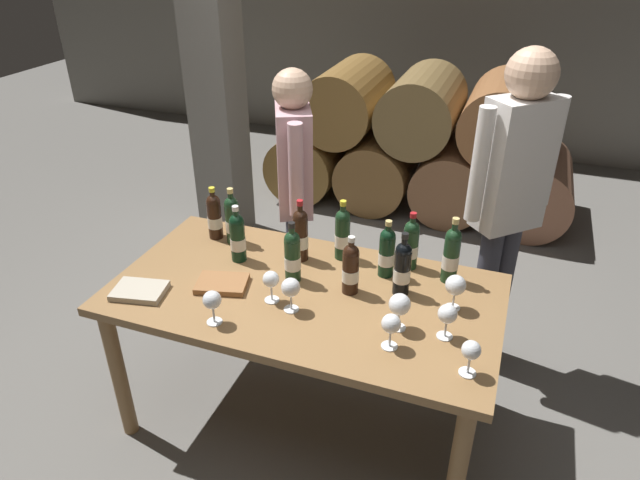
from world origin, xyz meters
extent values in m
plane|color=#66635E|center=(0.00, 0.00, 0.00)|extent=(14.00, 14.00, 0.00)
cube|color=slate|center=(0.00, 4.20, 1.40)|extent=(10.00, 0.24, 2.80)
cylinder|color=olive|center=(-0.95, 2.60, 0.30)|extent=(0.60, 0.90, 0.60)
cylinder|color=brown|center=(-0.32, 2.60, 0.30)|extent=(0.60, 0.90, 0.60)
cylinder|color=brown|center=(0.31, 2.60, 0.30)|extent=(0.60, 0.90, 0.60)
cylinder|color=#8D5D44|center=(0.95, 2.60, 0.30)|extent=(0.60, 0.90, 0.60)
cylinder|color=olive|center=(-0.63, 2.60, 0.85)|extent=(0.60, 0.90, 0.60)
cylinder|color=olive|center=(0.00, 2.60, 0.85)|extent=(0.60, 0.90, 0.60)
cylinder|color=#986137|center=(0.63, 2.60, 0.85)|extent=(0.60, 0.90, 0.60)
cube|color=slate|center=(-1.30, 1.60, 1.30)|extent=(0.32, 0.32, 2.60)
cube|color=olive|center=(0.00, 0.00, 0.74)|extent=(1.70, 0.90, 0.04)
cylinder|color=olive|center=(-0.77, -0.39, 0.36)|extent=(0.07, 0.07, 0.72)
cylinder|color=olive|center=(0.77, -0.39, 0.36)|extent=(0.07, 0.07, 0.72)
cylinder|color=olive|center=(-0.77, 0.39, 0.36)|extent=(0.07, 0.07, 0.72)
cylinder|color=olive|center=(0.77, 0.39, 0.36)|extent=(0.07, 0.07, 0.72)
cylinder|color=black|center=(0.40, 0.13, 0.86)|extent=(0.07, 0.07, 0.21)
sphere|color=black|center=(0.40, 0.13, 0.97)|extent=(0.07, 0.07, 0.07)
cylinder|color=black|center=(0.40, 0.13, 1.00)|extent=(0.03, 0.03, 0.07)
cylinder|color=black|center=(0.40, 0.13, 1.05)|extent=(0.03, 0.03, 0.02)
cylinder|color=silver|center=(0.40, 0.13, 0.85)|extent=(0.07, 0.07, 0.06)
cylinder|color=#19381E|center=(-0.08, 0.06, 0.86)|extent=(0.07, 0.07, 0.21)
sphere|color=#19381E|center=(-0.08, 0.06, 0.97)|extent=(0.07, 0.07, 0.07)
cylinder|color=#19381E|center=(-0.08, 0.06, 1.00)|extent=(0.03, 0.03, 0.06)
cylinder|color=black|center=(-0.08, 0.06, 1.04)|extent=(0.03, 0.03, 0.02)
cylinder|color=silver|center=(-0.08, 0.06, 0.85)|extent=(0.07, 0.07, 0.06)
cylinder|color=black|center=(0.19, 0.07, 0.86)|extent=(0.07, 0.07, 0.19)
sphere|color=black|center=(0.19, 0.07, 0.96)|extent=(0.07, 0.07, 0.07)
cylinder|color=black|center=(0.19, 0.07, 0.98)|extent=(0.03, 0.03, 0.06)
cylinder|color=silver|center=(0.19, 0.07, 1.02)|extent=(0.03, 0.03, 0.02)
cylinder|color=silver|center=(0.19, 0.07, 0.85)|extent=(0.07, 0.07, 0.06)
cylinder|color=#19381E|center=(-0.49, 0.28, 0.86)|extent=(0.07, 0.07, 0.21)
sphere|color=#19381E|center=(-0.49, 0.28, 0.97)|extent=(0.07, 0.07, 0.07)
cylinder|color=#19381E|center=(-0.49, 0.28, 1.00)|extent=(0.03, 0.03, 0.06)
cylinder|color=tan|center=(-0.49, 0.28, 1.04)|extent=(0.03, 0.03, 0.02)
cylinder|color=silver|center=(-0.49, 0.28, 0.85)|extent=(0.07, 0.07, 0.06)
cylinder|color=#19381E|center=(0.39, 0.35, 0.86)|extent=(0.07, 0.07, 0.20)
sphere|color=#19381E|center=(0.39, 0.35, 0.96)|extent=(0.07, 0.07, 0.07)
cylinder|color=#19381E|center=(0.39, 0.35, 0.99)|extent=(0.03, 0.03, 0.06)
cylinder|color=#B21E23|center=(0.39, 0.35, 1.03)|extent=(0.03, 0.03, 0.02)
cylinder|color=silver|center=(0.39, 0.35, 0.85)|extent=(0.07, 0.07, 0.06)
cylinder|color=black|center=(-0.39, 0.14, 0.86)|extent=(0.07, 0.07, 0.20)
sphere|color=black|center=(-0.39, 0.14, 0.97)|extent=(0.07, 0.07, 0.07)
cylinder|color=black|center=(-0.39, 0.14, 0.99)|extent=(0.03, 0.03, 0.06)
cylinder|color=silver|center=(-0.39, 0.14, 1.03)|extent=(0.03, 0.03, 0.02)
cylinder|color=silver|center=(-0.39, 0.14, 0.85)|extent=(0.07, 0.07, 0.06)
cylinder|color=#19381E|center=(0.58, 0.30, 0.87)|extent=(0.07, 0.07, 0.22)
sphere|color=#19381E|center=(0.58, 0.30, 0.99)|extent=(0.07, 0.07, 0.07)
cylinder|color=#19381E|center=(0.58, 0.30, 1.02)|extent=(0.03, 0.03, 0.07)
cylinder|color=tan|center=(0.58, 0.30, 1.06)|extent=(0.03, 0.03, 0.03)
cylinder|color=silver|center=(0.58, 0.30, 0.86)|extent=(0.07, 0.07, 0.07)
cylinder|color=black|center=(-0.60, 0.29, 0.86)|extent=(0.07, 0.07, 0.19)
sphere|color=black|center=(-0.60, 0.29, 0.96)|extent=(0.07, 0.07, 0.07)
cylinder|color=black|center=(-0.60, 0.29, 0.98)|extent=(0.03, 0.03, 0.06)
cylinder|color=gold|center=(-0.60, 0.29, 1.03)|extent=(0.03, 0.03, 0.02)
cylinder|color=silver|center=(-0.60, 0.29, 0.85)|extent=(0.07, 0.07, 0.06)
cylinder|color=black|center=(0.30, 0.25, 0.86)|extent=(0.07, 0.07, 0.19)
sphere|color=black|center=(0.30, 0.25, 0.96)|extent=(0.07, 0.07, 0.07)
cylinder|color=black|center=(0.30, 0.25, 0.99)|extent=(0.03, 0.03, 0.06)
cylinder|color=tan|center=(0.30, 0.25, 1.03)|extent=(0.03, 0.03, 0.02)
cylinder|color=silver|center=(0.30, 0.25, 0.85)|extent=(0.07, 0.07, 0.06)
cylinder|color=black|center=(-0.11, 0.24, 0.87)|extent=(0.07, 0.07, 0.22)
sphere|color=black|center=(-0.11, 0.24, 0.98)|extent=(0.07, 0.07, 0.07)
cylinder|color=black|center=(-0.11, 0.24, 1.01)|extent=(0.03, 0.03, 0.07)
cylinder|color=#B21E23|center=(-0.11, 0.24, 1.06)|extent=(0.03, 0.03, 0.02)
cylinder|color=silver|center=(-0.11, 0.24, 0.86)|extent=(0.07, 0.07, 0.07)
cylinder|color=#19381E|center=(0.07, 0.33, 0.87)|extent=(0.07, 0.07, 0.21)
sphere|color=#19381E|center=(0.07, 0.33, 0.98)|extent=(0.07, 0.07, 0.07)
cylinder|color=#19381E|center=(0.07, 0.33, 1.00)|extent=(0.03, 0.03, 0.07)
cylinder|color=gold|center=(0.07, 0.33, 1.05)|extent=(0.03, 0.03, 0.02)
cylinder|color=silver|center=(0.07, 0.33, 0.86)|extent=(0.07, 0.07, 0.06)
cylinder|color=white|center=(0.00, -0.15, 0.76)|extent=(0.06, 0.06, 0.00)
cylinder|color=white|center=(0.00, -0.15, 0.80)|extent=(0.01, 0.01, 0.07)
sphere|color=white|center=(0.00, -0.15, 0.87)|extent=(0.08, 0.08, 0.08)
cylinder|color=white|center=(0.63, 0.10, 0.76)|extent=(0.06, 0.06, 0.00)
cylinder|color=white|center=(0.63, 0.10, 0.80)|extent=(0.01, 0.01, 0.07)
sphere|color=white|center=(0.63, 0.10, 0.88)|extent=(0.09, 0.09, 0.09)
cylinder|color=white|center=(0.44, -0.23, 0.76)|extent=(0.06, 0.06, 0.00)
cylinder|color=white|center=(0.44, -0.23, 0.80)|extent=(0.01, 0.01, 0.07)
sphere|color=white|center=(0.44, -0.23, 0.87)|extent=(0.07, 0.07, 0.07)
cylinder|color=white|center=(-0.26, -0.33, 0.76)|extent=(0.06, 0.06, 0.00)
cylinder|color=white|center=(-0.26, -0.33, 0.80)|extent=(0.01, 0.01, 0.07)
sphere|color=white|center=(-0.26, -0.33, 0.87)|extent=(0.08, 0.08, 0.08)
cylinder|color=white|center=(0.74, -0.28, 0.76)|extent=(0.06, 0.06, 0.00)
cylinder|color=white|center=(0.74, -0.28, 0.80)|extent=(0.01, 0.01, 0.07)
sphere|color=white|center=(0.74, -0.28, 0.87)|extent=(0.07, 0.07, 0.07)
cylinder|color=white|center=(-0.10, -0.11, 0.76)|extent=(0.06, 0.06, 0.00)
cylinder|color=white|center=(-0.10, -0.11, 0.80)|extent=(0.01, 0.01, 0.07)
sphere|color=white|center=(-0.10, -0.11, 0.87)|extent=(0.07, 0.07, 0.07)
cylinder|color=white|center=(0.45, -0.11, 0.76)|extent=(0.06, 0.06, 0.00)
cylinder|color=white|center=(0.45, -0.11, 0.80)|extent=(0.01, 0.01, 0.07)
sphere|color=white|center=(0.45, -0.11, 0.88)|extent=(0.09, 0.09, 0.09)
cylinder|color=white|center=(0.63, -0.10, 0.76)|extent=(0.06, 0.06, 0.00)
cylinder|color=white|center=(0.63, -0.10, 0.80)|extent=(0.01, 0.01, 0.07)
sphere|color=white|center=(0.63, -0.10, 0.87)|extent=(0.08, 0.08, 0.08)
cube|color=#936038|center=(-0.36, -0.09, 0.77)|extent=(0.25, 0.21, 0.03)
cube|color=#B2A893|center=(-0.67, -0.27, 0.77)|extent=(0.25, 0.20, 0.03)
cylinder|color=#383842|center=(0.81, 0.79, 0.43)|extent=(0.11, 0.11, 0.85)
cylinder|color=#383842|center=(0.74, 0.71, 0.43)|extent=(0.11, 0.11, 0.85)
cube|color=silver|center=(0.78, 0.75, 1.17)|extent=(0.36, 0.35, 0.64)
cylinder|color=silver|center=(0.93, 0.90, 1.21)|extent=(0.08, 0.08, 0.54)
cylinder|color=silver|center=(0.62, 0.60, 1.21)|extent=(0.08, 0.08, 0.54)
sphere|color=tan|center=(0.78, 0.75, 1.60)|extent=(0.23, 0.23, 0.23)
cylinder|color=#383842|center=(-0.36, 0.77, 0.38)|extent=(0.11, 0.11, 0.77)
cylinder|color=#383842|center=(-0.32, 0.67, 0.38)|extent=(0.11, 0.11, 0.77)
cube|color=#CC9EA8|center=(-0.34, 0.72, 1.06)|extent=(0.30, 0.37, 0.58)
cylinder|color=#CC9EA8|center=(-0.43, 0.91, 1.08)|extent=(0.08, 0.08, 0.49)
cylinder|color=#CC9EA8|center=(-0.25, 0.53, 1.08)|extent=(0.08, 0.08, 0.49)
sphere|color=tan|center=(-0.34, 0.72, 1.44)|extent=(0.21, 0.21, 0.21)
camera|label=1|loc=(0.77, -1.89, 2.19)|focal=31.69mm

